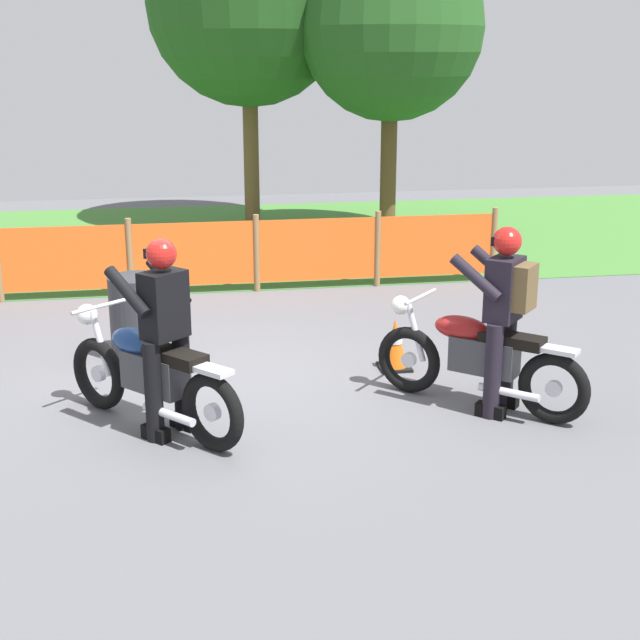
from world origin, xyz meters
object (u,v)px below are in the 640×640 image
(motorcycle_trailing, at_px, (477,358))
(motorcycle_lead, at_px, (150,375))
(traffic_cone, at_px, (395,344))
(rider_lead, at_px, (164,330))
(spare_drum, at_px, (138,317))
(rider_trailing, at_px, (504,310))

(motorcycle_trailing, bearing_deg, motorcycle_lead, 42.16)
(traffic_cone, bearing_deg, rider_lead, -151.03)
(traffic_cone, relative_size, spare_drum, 0.60)
(traffic_cone, bearing_deg, spare_drum, 162.47)
(rider_trailing, bearing_deg, spare_drum, 9.36)
(motorcycle_lead, height_order, traffic_cone, motorcycle_lead)
(motorcycle_trailing, height_order, rider_lead, rider_lead)
(rider_lead, distance_m, spare_drum, 2.16)
(motorcycle_trailing, xyz_separation_m, traffic_cone, (-0.48, 1.12, -0.21))
(rider_lead, xyz_separation_m, traffic_cone, (2.29, 1.27, -0.66))
(traffic_cone, distance_m, spare_drum, 2.72)
(motorcycle_trailing, bearing_deg, rider_lead, 45.29)
(rider_trailing, xyz_separation_m, spare_drum, (-3.23, 2.09, -0.51))
(traffic_cone, bearing_deg, motorcycle_lead, -155.31)
(rider_trailing, height_order, traffic_cone, rider_trailing)
(rider_lead, relative_size, traffic_cone, 3.19)
(rider_trailing, xyz_separation_m, traffic_cone, (-0.64, 1.27, -0.69))
(rider_lead, bearing_deg, rider_trailing, -131.74)
(rider_trailing, bearing_deg, motorcycle_lead, 39.40)
(rider_lead, height_order, spare_drum, rider_lead)
(motorcycle_lead, height_order, spare_drum, motorcycle_lead)
(spare_drum, bearing_deg, rider_trailing, -32.91)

